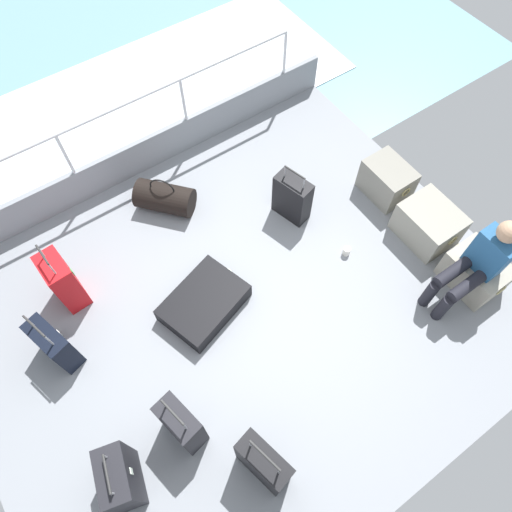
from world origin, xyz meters
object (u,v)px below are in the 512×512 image
object	(u,v)px
suitcase_6	(264,463)
duffel_bag	(165,198)
cargo_crate_2	(475,272)
suitcase_0	(121,479)
cargo_crate_0	(387,180)
paper_cup	(347,251)
suitcase_4	(292,198)
suitcase_1	(204,303)
suitcase_5	(181,424)
suitcase_2	(63,281)
suitcase_3	(54,344)
passenger_seated	(478,263)
cargo_crate_1	(428,224)

from	to	relation	value
suitcase_6	duffel_bag	bearing A→B (deg)	166.92
cargo_crate_2	suitcase_0	xyz separation A→B (m)	(-0.30, -3.76, 0.12)
cargo_crate_0	paper_cup	size ratio (longest dim) A/B	5.70
suitcase_4	paper_cup	size ratio (longest dim) A/B	7.15
cargo_crate_2	duffel_bag	world-z (taller)	duffel_bag
suitcase_1	cargo_crate_2	bearing A→B (deg)	61.60
suitcase_4	suitcase_5	distance (m)	2.54
suitcase_2	suitcase_6	size ratio (longest dim) A/B	1.01
cargo_crate_0	paper_cup	distance (m)	0.98
cargo_crate_2	suitcase_0	bearing A→B (deg)	-94.52
suitcase_5	suitcase_6	size ratio (longest dim) A/B	0.95
suitcase_1	suitcase_3	bearing A→B (deg)	-104.84
cargo_crate_2	suitcase_1	bearing A→B (deg)	-118.40
suitcase_3	cargo_crate_0	bearing A→B (deg)	85.56
passenger_seated	suitcase_0	bearing A→B (deg)	-94.75
passenger_seated	paper_cup	xyz separation A→B (m)	(-0.97, -0.65, -0.52)
duffel_bag	suitcase_4	bearing A→B (deg)	52.01
paper_cup	cargo_crate_0	bearing A→B (deg)	114.06
cargo_crate_2	suitcase_3	distance (m)	4.12
cargo_crate_2	suitcase_5	distance (m)	3.19
suitcase_1	cargo_crate_1	bearing A→B (deg)	75.66
cargo_crate_1	suitcase_6	size ratio (longest dim) A/B	0.76
suitcase_4	duffel_bag	bearing A→B (deg)	-127.99
suitcase_2	duffel_bag	distance (m)	1.40
cargo_crate_1	suitcase_4	size ratio (longest dim) A/B	0.90
paper_cup	suitcase_1	bearing A→B (deg)	-101.82
paper_cup	suitcase_4	bearing A→B (deg)	-167.18
suitcase_6	suitcase_0	bearing A→B (deg)	-119.06
passenger_seated	suitcase_2	distance (m)	3.91
suitcase_4	suitcase_5	size ratio (longest dim) A/B	0.89
suitcase_4	paper_cup	xyz separation A→B (m)	(0.76, 0.17, -0.23)
passenger_seated	suitcase_5	bearing A→B (deg)	-97.29
cargo_crate_1	duffel_bag	xyz separation A→B (m)	(-1.92, -2.13, -0.04)
suitcase_5	cargo_crate_1	bearing A→B (deg)	95.37
duffel_bag	suitcase_5	bearing A→B (deg)	-25.39
suitcase_1	suitcase_6	xyz separation A→B (m)	(1.55, -0.37, 0.22)
suitcase_1	suitcase_2	distance (m)	1.36
suitcase_0	suitcase_6	distance (m)	1.13
suitcase_2	duffel_bag	world-z (taller)	suitcase_2
suitcase_2	suitcase_5	bearing A→B (deg)	8.67
passenger_seated	suitcase_3	size ratio (longest dim) A/B	1.52
cargo_crate_0	cargo_crate_1	size ratio (longest dim) A/B	0.89
suitcase_0	paper_cup	bearing A→B (deg)	102.95
cargo_crate_1	suitcase_0	distance (m)	3.80
suitcase_0	paper_cup	distance (m)	3.02
passenger_seated	cargo_crate_1	bearing A→B (deg)	163.36
suitcase_0	suitcase_6	size ratio (longest dim) A/B	0.86
duffel_bag	suitcase_6	bearing A→B (deg)	-13.08
cargo_crate_0	suitcase_4	xyz separation A→B (m)	(-0.37, -1.06, 0.07)
suitcase_1	suitcase_5	xyz separation A→B (m)	(0.92, -0.76, 0.21)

